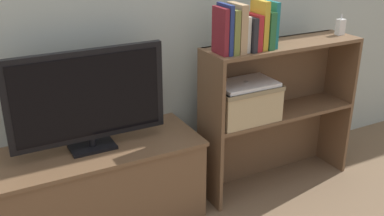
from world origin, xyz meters
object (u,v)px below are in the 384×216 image
book_olive (230,31)px  book_forest (265,29)px  book_tan (237,28)px  laptop (246,84)px  book_crimson (253,32)px  storage_basket_left (245,101)px  book_navy (225,29)px  book_ivory (243,33)px  book_charcoal (247,33)px  baby_monitor (340,27)px  book_maroon (220,31)px  book_teal (270,24)px  book_mustard (259,25)px  tv_stand (96,187)px  tv (88,98)px

book_olive → book_forest: bearing=0.0°
book_tan → laptop: (0.08, 0.01, -0.32)m
book_crimson → storage_basket_left: 0.39m
book_navy → book_olive: bearing=0.0°
book_ivory → book_charcoal: 0.03m
laptop → book_crimson: bearing=-30.7°
book_navy → baby_monitor: book_navy is taller
book_ivory → book_crimson: book_crimson is taller
book_tan → book_maroon: bearing=180.0°
book_navy → book_forest: 0.25m
book_forest → book_teal: size_ratio=0.81×
book_maroon → book_crimson: (0.20, -0.00, -0.02)m
book_maroon → book_navy: size_ratio=0.94×
book_navy → book_mustard: 0.21m
book_ivory → laptop: size_ratio=0.56×
book_ivory → book_charcoal: book_ivory is taller
book_ivory → baby_monitor: (0.71, 0.03, -0.05)m
book_maroon → book_navy: book_navy is taller
book_olive → book_forest: 0.22m
book_forest → laptop: bearing=172.7°
book_tan → book_crimson: book_tan is taller
book_olive → book_teal: bearing=0.0°
tv_stand → book_tan: (0.76, -0.11, 0.77)m
book_maroon → baby_monitor: bearing=1.9°
tv → storage_basket_left: tv is taller
book_teal → tv: bearing=173.8°
tv → book_maroon: size_ratio=3.24×
tv → book_tan: (0.76, -0.10, 0.28)m
laptop → storage_basket_left: bearing=14.0°
book_ivory → storage_basket_left: bearing=16.1°
tv → storage_basket_left: (0.84, -0.09, -0.14)m
book_tan → book_teal: book_tan is taller
tv → book_forest: book_forest is taller
tv_stand → book_charcoal: 1.11m
book_charcoal → baby_monitor: 0.69m
book_navy → book_ivory: (0.11, 0.00, -0.03)m
book_teal → book_tan: bearing=180.0°
book_navy → book_tan: size_ratio=1.01×
tv → book_mustard: bearing=-6.7°
book_ivory → baby_monitor: book_ivory is taller
book_charcoal → tv_stand: bearing=172.7°
book_tan → tv_stand: bearing=172.0°
book_forest → book_teal: (0.03, 0.00, 0.02)m
book_maroon → baby_monitor: size_ratio=1.92×
book_ivory → book_olive: bearing=180.0°
book_navy → book_teal: size_ratio=1.03×
book_crimson → book_teal: book_teal is taller
tv_stand → book_mustard: 1.19m
book_tan → book_ivory: (0.04, 0.00, -0.03)m
book_olive → baby_monitor: 0.79m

